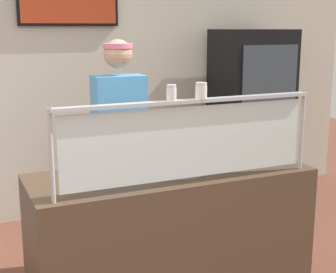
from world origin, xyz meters
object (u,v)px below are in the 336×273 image
pizza_tray (177,167)px  pizza_server (172,166)px  worker_figure (121,141)px  parmesan_shaker (171,94)px  pepper_flake_shaker (201,92)px  drink_fridge (251,118)px

pizza_tray → pizza_server: bearing=-156.7°
pizza_server → worker_figure: size_ratio=0.16×
worker_figure → pizza_tray: bearing=-78.2°
pizza_server → worker_figure: worker_figure is taller
pizza_tray → parmesan_shaker: bearing=-120.8°
pizza_tray → pepper_flake_shaker: pepper_flake_shaker is taller
parmesan_shaker → pepper_flake_shaker: size_ratio=0.96×
pizza_server → drink_fridge: bearing=37.4°
pizza_tray → pepper_flake_shaker: 0.60m
pizza_server → parmesan_shaker: 0.58m
pepper_flake_shaker → drink_fridge: (1.58, 1.87, -0.58)m
pizza_server → drink_fridge: size_ratio=0.15×
pepper_flake_shaker → worker_figure: bearing=99.0°
parmesan_shaker → worker_figure: worker_figure is taller
worker_figure → parmesan_shaker: bearing=-91.7°
pepper_flake_shaker → worker_figure: size_ratio=0.05×
pizza_server → pepper_flake_shaker: 0.57m
pizza_server → pepper_flake_shaker: pepper_flake_shaker is taller
pizza_tray → pepper_flake_shaker: (0.01, -0.29, 0.52)m
worker_figure → drink_fridge: 1.95m
pepper_flake_shaker → drink_fridge: size_ratio=0.05×
pizza_tray → pizza_server: pizza_server is taller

